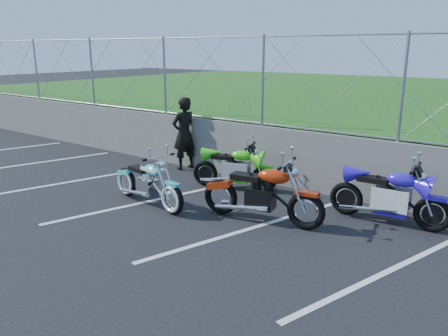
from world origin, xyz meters
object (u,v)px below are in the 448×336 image
Objects in this scene: sportbike_green at (235,170)px; naked_orange at (263,196)px; person_standing at (184,134)px; sportbike_blue at (390,198)px; cruiser_turquoise at (149,184)px.

naked_orange is at bearing -57.95° from sportbike_green.
person_standing reaches higher than naked_orange.
person_standing is (-5.31, 0.60, 0.45)m from sportbike_blue.
cruiser_turquoise is at bearing -130.13° from sportbike_green.
cruiser_turquoise is at bearing -174.76° from naked_orange.
naked_orange is 1.22× the size of sportbike_green.
sportbike_blue is (1.82, 1.26, -0.02)m from naked_orange.
person_standing is at bearing 170.46° from sportbike_blue.
cruiser_turquoise is 2.34m from naked_orange.
sportbike_green is 2.14m from person_standing.
naked_orange is (2.26, 0.59, 0.07)m from cruiser_turquoise.
sportbike_blue reaches higher than cruiser_turquoise.
sportbike_blue reaches higher than sportbike_green.
naked_orange is 2.22m from sportbike_blue.
cruiser_turquoise is 2.78m from person_standing.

